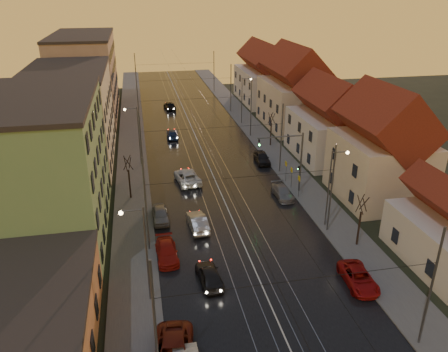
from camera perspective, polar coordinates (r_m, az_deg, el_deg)
ground at (r=34.60m, az=5.90°, el=-16.06°), size 160.00×160.00×0.00m
road at (r=69.45m, az=-3.66°, el=5.03°), size 16.00×120.00×0.04m
sidewalk_left at (r=68.92m, az=-11.94°, el=4.46°), size 4.00×120.00×0.15m
sidewalk_right at (r=71.35m, az=4.36°, el=5.56°), size 4.00×120.00×0.15m
tram_rail_0 at (r=69.20m, az=-5.47°, el=4.93°), size 0.06×120.00×0.03m
tram_rail_1 at (r=69.34m, az=-4.29°, el=5.01°), size 0.06×120.00×0.03m
tram_rail_2 at (r=69.53m, az=-3.03°, el=5.10°), size 0.06×120.00×0.03m
tram_rail_3 at (r=69.74m, az=-1.86°, el=5.17°), size 0.06×120.00×0.03m
apartment_left_0 at (r=31.83m, az=-26.12°, el=-17.66°), size 10.00×14.00×4.50m
apartment_left_1 at (r=43.20m, az=-22.43°, el=0.66°), size 10.00×18.00×13.00m
apartment_left_2 at (r=62.09m, az=-19.34°, el=7.27°), size 10.00×20.00×12.00m
apartment_left_3 at (r=85.14m, az=-17.56°, el=12.32°), size 10.00×24.00×14.00m
house_right_1 at (r=50.51m, az=19.88°, el=2.97°), size 8.67×10.20×10.80m
house_right_2 at (r=61.62m, az=13.80°, el=6.48°), size 9.18×12.24×9.20m
house_right_3 at (r=74.72m, az=9.15°, el=10.71°), size 9.18×14.28×11.50m
house_right_4 at (r=91.61m, az=5.23°, el=12.76°), size 9.18×16.32×10.00m
catenary_pole_l_0 at (r=26.05m, az=-8.97°, el=-18.96°), size 0.16×0.16×9.00m
catenary_pole_r_0 at (r=31.19m, az=25.40°, el=-13.20°), size 0.16×0.16×9.00m
catenary_pole_l_1 at (r=38.52m, az=-10.16°, el=-3.87°), size 0.16×0.16×9.00m
catenary_pole_r_1 at (r=42.16m, az=13.85°, el=-1.71°), size 0.16×0.16×9.00m
catenary_pole_l_2 at (r=52.33m, az=-10.72°, el=3.58°), size 0.16×0.16×9.00m
catenary_pole_r_2 at (r=55.07m, az=7.49°, el=4.80°), size 0.16×0.16×9.00m
catenary_pole_l_3 at (r=66.66m, az=-11.04°, el=7.87°), size 0.16×0.16×9.00m
catenary_pole_r_3 at (r=68.83m, az=3.55°, el=8.75°), size 0.16×0.16×9.00m
catenary_pole_l_4 at (r=81.23m, az=-11.26°, el=10.64°), size 0.16×0.16×9.00m
catenary_pole_r_4 at (r=83.02m, az=0.90°, el=11.35°), size 0.16×0.16×9.00m
catenary_pole_l_5 at (r=98.89m, az=-11.43°, el=12.88°), size 0.16×0.16×9.00m
catenary_pole_r_5 at (r=100.36m, az=-1.32°, el=13.47°), size 0.16×0.16×9.00m
street_lamp_0 at (r=32.23m, az=-10.68°, el=-8.96°), size 1.75×0.32×8.00m
street_lamp_1 at (r=43.03m, az=13.97°, el=-0.63°), size 1.75×0.32×8.00m
street_lamp_2 at (r=57.91m, az=-11.40°, el=5.87°), size 1.75×0.32×8.00m
street_lamp_3 at (r=75.44m, az=2.58°, el=10.39°), size 1.75×0.32×8.00m
traffic_light_mast at (r=49.52m, az=8.99°, el=2.67°), size 5.30×0.32×7.20m
bare_tree_0 at (r=49.37m, az=-12.28°, el=-0.31°), size 1.09×1.09×5.11m
bare_tree_1 at (r=41.38m, az=17.31°, el=-5.76°), size 1.09×1.09×5.11m
bare_tree_2 at (r=65.26m, az=6.16°, el=5.99°), size 1.09×1.09×5.11m
driving_car_0 at (r=35.90m, az=-1.94°, el=-12.81°), size 2.04×4.33×1.43m
driving_car_1 at (r=43.16m, az=-3.48°, el=-6.00°), size 1.89×4.64×1.50m
driving_car_2 at (r=53.17m, az=-4.82°, el=-0.10°), size 3.21×5.72×1.51m
driving_car_3 at (r=69.51m, az=-6.76°, el=5.46°), size 2.04×4.50×1.28m
driving_car_4 at (r=86.43m, az=-7.11°, el=9.12°), size 2.35×4.67×1.53m
parked_left_2 at (r=39.10m, az=-7.49°, el=-9.78°), size 1.97×4.53×1.30m
parked_left_3 at (r=45.02m, az=-8.32°, el=-4.99°), size 1.71×4.03×1.36m
parked_right_0 at (r=37.30m, az=17.15°, el=-12.58°), size 2.45×4.77×1.29m
parked_right_1 at (r=49.80m, az=7.66°, el=-2.11°), size 1.83×4.31×1.24m
parked_right_2 at (r=59.23m, az=4.98°, el=2.40°), size 1.94×4.39×1.47m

